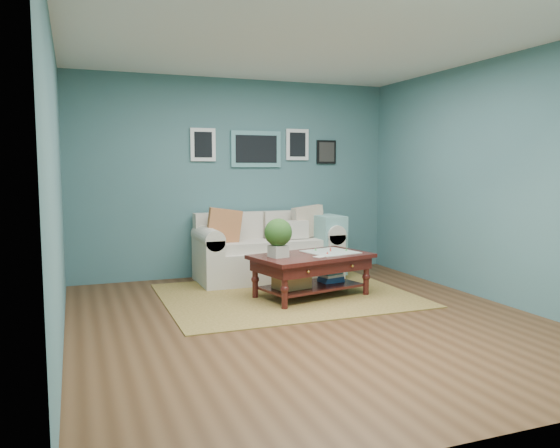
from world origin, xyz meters
name	(u,v)px	position (x,y,z in m)	size (l,w,h in m)	color
room_shell	(308,182)	(0.01, 0.06, 1.36)	(5.00, 5.02, 2.70)	brown
area_rug	(286,295)	(0.17, 1.04, 0.01)	(2.82, 2.26, 0.01)	brown
loveseat	(273,249)	(0.36, 2.03, 0.40)	(1.93, 0.88, 0.99)	beige
coffee_table	(306,262)	(0.35, 0.88, 0.41)	(1.47, 1.06, 0.93)	#330F0A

